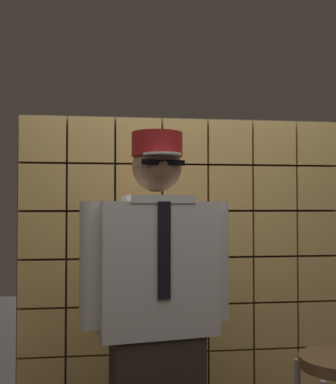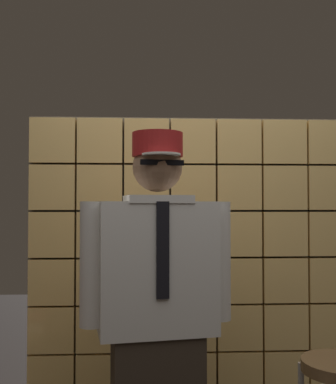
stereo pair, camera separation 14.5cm
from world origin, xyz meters
TOP-DOWN VIEW (x-y plane):
  - glass_block_wall at (0.00, 1.21)m, footprint 1.99×0.10m
  - standing_person at (-0.23, 0.52)m, footprint 0.70×0.34m

SIDE VIEW (x-z plane):
  - standing_person at x=-0.23m, z-range 0.04..1.79m
  - glass_block_wall at x=0.00m, z-range -0.02..1.97m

